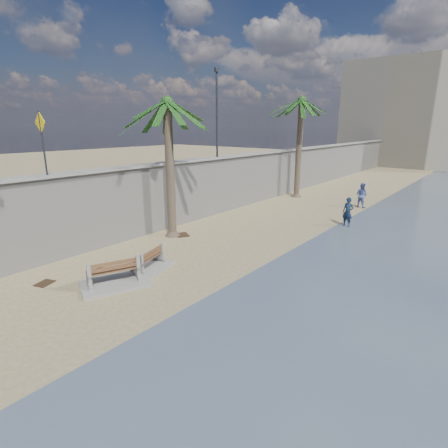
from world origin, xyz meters
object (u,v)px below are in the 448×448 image
Objects in this scene: palm_back at (302,102)px; person_a at (348,210)px; bench_near at (114,274)px; palm_mid at (167,104)px; bench_far at (148,261)px; person_b at (362,194)px.

palm_back is 10.65m from person_a.
palm_mid is (-2.68, 5.30, 6.04)m from bench_near.
palm_back is at bearing 144.83° from person_a.
person_b is at bearing 80.03° from bench_far.
bench_near is 18.19m from person_b.
palm_back is at bearing 89.50° from palm_mid.
palm_back reaches higher than palm_mid.
person_b is at bearing -6.38° from palm_back.
palm_mid is 3.91× the size of person_b.
person_b is at bearing 67.11° from palm_mid.
palm_back is (-2.38, 16.87, 6.84)m from bench_far.
bench_far is at bearing -101.17° from person_a.
bench_near is at bearing 93.80° from person_b.
bench_far is (-0.19, 1.70, -0.06)m from bench_near.
person_a is at bearing -43.58° from palm_back.
person_b is (2.86, 16.29, 0.60)m from bench_far.
bench_near is 13.16m from person_a.
bench_far is 1.17× the size of person_a.
palm_mid is 14.83m from person_b.
bench_near is 8.47m from palm_mid.
palm_mid is 0.91× the size of palm_back.
bench_far is 0.27× the size of palm_back.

